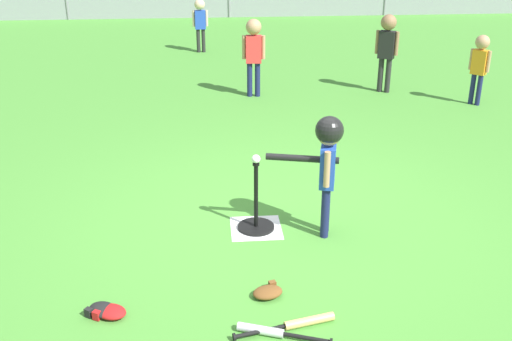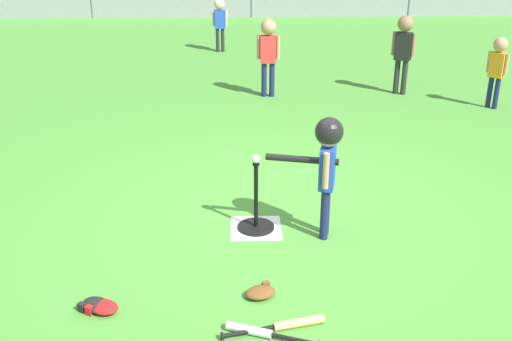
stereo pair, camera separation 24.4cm
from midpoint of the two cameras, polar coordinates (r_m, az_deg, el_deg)
The scene contains 14 objects.
ground_plane at distance 5.46m, azimuth 1.18°, elevation -4.76°, with size 60.00×60.00×0.00m, color #478C33.
home_plate at distance 5.34m, azimuth -1.31°, elevation -5.40°, with size 0.44×0.44×0.01m, color white.
batting_tee at distance 5.30m, azimuth -1.32°, elevation -4.54°, with size 0.32×0.32×0.62m.
baseball_on_tee at distance 5.06m, azimuth -1.38°, elevation 1.07°, with size 0.07×0.07×0.07m, color white.
batter_child at distance 4.96m, azimuth 5.26°, elevation 1.69°, with size 0.62×0.30×1.06m.
fielder_near_right at distance 11.91m, azimuth -5.85°, elevation 13.96°, with size 0.29×0.20×0.99m.
fielder_deep_right at distance 9.04m, azimuth 19.46°, elevation 9.67°, with size 0.22×0.22×0.98m.
fielder_deep_left at distance 8.92m, azimuth -1.02°, elevation 11.44°, with size 0.33×0.22×1.13m.
fielder_deep_center at distance 9.31m, azimuth 11.40°, elevation 11.61°, with size 0.31×0.23×1.15m.
spare_bat_silver at distance 4.11m, azimuth -0.41°, elevation -14.86°, with size 0.61×0.27×0.06m.
spare_bat_wood at distance 4.19m, azimuth 2.36°, elevation -14.09°, with size 0.70×0.22×0.06m.
glove_by_plate at distance 4.45m, azimuth -15.71°, elevation -12.46°, with size 0.27×0.26×0.07m.
glove_near_bats at distance 4.42m, azimuth -15.03°, elevation -12.67°, with size 0.27×0.25×0.07m.
glove_outfield_drop at distance 4.46m, azimuth -0.47°, elevation -11.31°, with size 0.26×0.22×0.07m.
Camera 1 is at (-0.63, -4.78, 2.58)m, focal length 42.80 mm.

